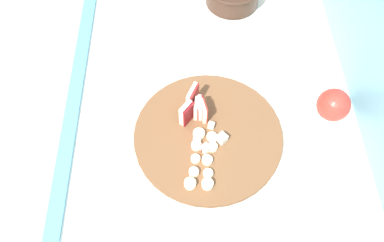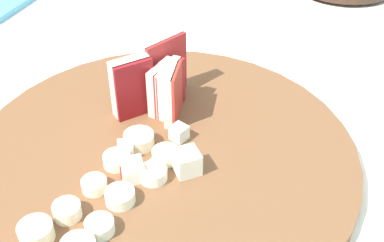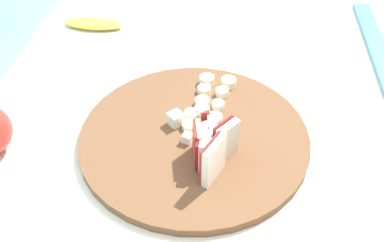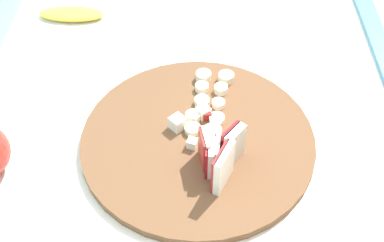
{
  "view_description": "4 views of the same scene",
  "coord_description": "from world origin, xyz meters",
  "px_view_note": "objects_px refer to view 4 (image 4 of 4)",
  "views": [
    {
      "loc": [
        0.58,
        -0.06,
        1.71
      ],
      "look_at": [
        0.09,
        -0.05,
        0.9
      ],
      "focal_mm": 36.08,
      "sensor_mm": 36.0,
      "label": 1
    },
    {
      "loc": [
        0.44,
        0.15,
        1.2
      ],
      "look_at": [
        0.09,
        0.01,
        0.9
      ],
      "focal_mm": 47.0,
      "sensor_mm": 36.0,
      "label": 2
    },
    {
      "loc": [
        -0.39,
        -0.06,
        1.36
      ],
      "look_at": [
        0.12,
        -0.0,
        0.9
      ],
      "focal_mm": 40.76,
      "sensor_mm": 36.0,
      "label": 3
    },
    {
      "loc": [
        -0.4,
        -0.01,
        1.46
      ],
      "look_at": [
        0.1,
        0.0,
        0.93
      ],
      "focal_mm": 46.38,
      "sensor_mm": 36.0,
      "label": 4
    }
  ],
  "objects_px": {
    "apple_wedge_fan": "(219,155)",
    "apple_dice_pile": "(194,121)",
    "banana_slice_rows": "(210,101)",
    "banana_peel": "(71,14)",
    "cutting_board": "(198,140)"
  },
  "relations": [
    {
      "from": "banana_peel",
      "to": "banana_slice_rows",
      "type": "bearing_deg",
      "value": -132.98
    },
    {
      "from": "cutting_board",
      "to": "apple_dice_pile",
      "type": "xyz_separation_m",
      "value": [
        0.02,
        0.01,
        0.02
      ]
    },
    {
      "from": "apple_wedge_fan",
      "to": "apple_dice_pile",
      "type": "relative_size",
      "value": 1.05
    },
    {
      "from": "apple_wedge_fan",
      "to": "banana_slice_rows",
      "type": "relative_size",
      "value": 0.58
    },
    {
      "from": "apple_dice_pile",
      "to": "banana_peel",
      "type": "height_order",
      "value": "apple_dice_pile"
    },
    {
      "from": "apple_wedge_fan",
      "to": "banana_peel",
      "type": "xyz_separation_m",
      "value": [
        0.4,
        0.3,
        -0.04
      ]
    },
    {
      "from": "cutting_board",
      "to": "banana_peel",
      "type": "distance_m",
      "value": 0.43
    },
    {
      "from": "banana_slice_rows",
      "to": "banana_peel",
      "type": "height_order",
      "value": "banana_slice_rows"
    },
    {
      "from": "apple_dice_pile",
      "to": "banana_slice_rows",
      "type": "relative_size",
      "value": 0.55
    },
    {
      "from": "apple_wedge_fan",
      "to": "banana_peel",
      "type": "relative_size",
      "value": 0.68
    },
    {
      "from": "apple_wedge_fan",
      "to": "apple_dice_pile",
      "type": "distance_m",
      "value": 0.1
    },
    {
      "from": "apple_wedge_fan",
      "to": "banana_slice_rows",
      "type": "xyz_separation_m",
      "value": [
        0.13,
        0.01,
        -0.02
      ]
    },
    {
      "from": "cutting_board",
      "to": "apple_wedge_fan",
      "type": "distance_m",
      "value": 0.08
    },
    {
      "from": "cutting_board",
      "to": "apple_dice_pile",
      "type": "distance_m",
      "value": 0.03
    },
    {
      "from": "cutting_board",
      "to": "banana_slice_rows",
      "type": "distance_m",
      "value": 0.08
    }
  ]
}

